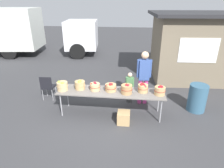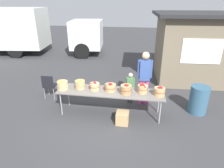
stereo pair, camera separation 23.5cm
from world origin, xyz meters
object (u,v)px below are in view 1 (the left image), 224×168
(apple_basket_green_0, at_px, (62,86))
(vendor_adult, at_px, (144,74))
(market_table, at_px, (111,92))
(child_customer, at_px, (130,85))
(trash_barrel, at_px, (197,98))
(produce_crate, at_px, (124,118))
(folding_chair, at_px, (48,86))
(apple_basket_red_0, at_px, (95,86))
(apple_basket_red_3, at_px, (143,88))
(apple_basket_red_2, at_px, (127,89))
(box_truck, at_px, (22,30))
(apple_basket_green_1, at_px, (80,85))
(apple_basket_red_1, at_px, (111,87))
(apple_basket_red_4, at_px, (160,90))

(apple_basket_green_0, xyz_separation_m, vendor_adult, (2.38, 0.85, 0.16))
(market_table, distance_m, apple_basket_green_0, 1.43)
(child_customer, xyz_separation_m, trash_barrel, (2.09, -0.26, -0.20))
(vendor_adult, xyz_separation_m, produce_crate, (-0.54, -1.22, -0.86))
(folding_chair, bearing_deg, apple_basket_red_0, 158.27)
(apple_basket_green_0, relative_size, child_customer, 0.31)
(apple_basket_red_3, xyz_separation_m, trash_barrel, (1.69, 0.44, -0.45))
(vendor_adult, distance_m, folding_chair, 3.25)
(apple_basket_red_0, bearing_deg, produce_crate, -28.78)
(apple_basket_red_2, distance_m, folding_chair, 2.84)
(apple_basket_green_0, height_order, vendor_adult, vendor_adult)
(apple_basket_green_0, xyz_separation_m, apple_basket_red_2, (1.88, -0.00, 0.00))
(apple_basket_red_3, bearing_deg, folding_chair, 169.21)
(apple_basket_red_3, distance_m, child_customer, 0.84)
(apple_basket_green_0, relative_size, box_truck, 0.04)
(apple_basket_green_1, xyz_separation_m, apple_basket_red_1, (0.92, -0.02, -0.02))
(apple_basket_red_1, bearing_deg, produce_crate, -48.74)
(apple_basket_green_0, xyz_separation_m, apple_basket_red_0, (0.94, 0.12, -0.02))
(apple_basket_red_2, relative_size, vendor_adult, 0.19)
(apple_basket_red_1, relative_size, child_customer, 0.32)
(apple_basket_red_1, height_order, child_customer, child_customer)
(vendor_adult, bearing_deg, apple_basket_red_0, 20.35)
(market_table, bearing_deg, apple_basket_green_1, 176.54)
(apple_basket_red_1, distance_m, apple_basket_red_2, 0.48)
(apple_basket_red_4, distance_m, folding_chair, 3.72)
(market_table, xyz_separation_m, apple_basket_green_1, (-0.93, 0.06, 0.17))
(apple_basket_red_3, relative_size, box_truck, 0.04)
(apple_basket_red_2, relative_size, apple_basket_red_4, 1.05)
(apple_basket_green_1, height_order, apple_basket_red_4, apple_basket_green_1)
(apple_basket_red_0, distance_m, apple_basket_red_1, 0.47)
(apple_basket_green_1, relative_size, apple_basket_red_2, 0.96)
(child_customer, height_order, produce_crate, child_customer)
(apple_basket_green_0, height_order, child_customer, child_customer)
(market_table, relative_size, produce_crate, 8.99)
(box_truck, xyz_separation_m, trash_barrel, (8.77, -5.69, -1.06))
(apple_basket_green_1, relative_size, trash_barrel, 0.37)
(folding_chair, bearing_deg, produce_crate, 155.07)
(apple_basket_red_4, xyz_separation_m, box_truck, (-7.54, 6.24, 0.61))
(apple_basket_red_1, height_order, produce_crate, apple_basket_red_1)
(apple_basket_green_1, height_order, apple_basket_red_3, apple_basket_green_1)
(apple_basket_red_4, relative_size, vendor_adult, 0.18)
(apple_basket_red_3, relative_size, vendor_adult, 0.17)
(apple_basket_green_1, distance_m, vendor_adult, 2.02)
(market_table, xyz_separation_m, child_customer, (0.52, 0.77, -0.09))
(apple_basket_green_0, distance_m, apple_basket_red_2, 1.88)
(market_table, height_order, apple_basket_green_1, apple_basket_green_1)
(child_customer, bearing_deg, apple_basket_red_4, 145.05)
(apple_basket_green_1, relative_size, apple_basket_red_0, 1.03)
(apple_basket_red_2, distance_m, trash_barrel, 2.28)
(apple_basket_red_0, xyz_separation_m, child_customer, (1.00, 0.73, -0.23))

